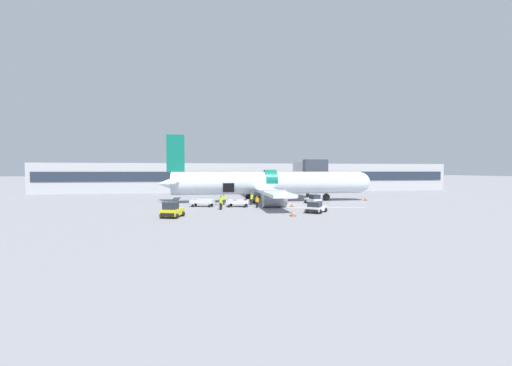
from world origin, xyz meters
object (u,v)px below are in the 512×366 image
Objects in this scene: baggage_tug_mid at (316,208)px; ground_crew_driver at (224,199)px; airplane at (267,184)px; suitcase_on_tarmac_upright at (221,206)px; baggage_cart_loading at (239,203)px; ground_crew_supervisor at (257,201)px; ground_crew_loader_b at (221,202)px; baggage_cart_queued at (202,203)px; baggage_tug_lead at (172,211)px; baggage_tug_rear at (313,200)px; ground_crew_loader_a at (252,198)px.

ground_crew_driver is at bearing 134.85° from baggage_tug_mid.
suitcase_on_tarmac_upright is (-7.74, -7.68, -2.60)m from airplane.
baggage_tug_mid is at bearing -41.15° from baggage_cart_loading.
ground_crew_loader_b is at bearing -164.50° from ground_crew_supervisor.
suitcase_on_tarmac_upright is (0.08, 1.65, -0.68)m from ground_crew_loader_b.
baggage_tug_mid is at bearing -32.22° from baggage_cart_queued.
baggage_cart_loading is at bearing -12.20° from baggage_cart_queued.
baggage_tug_lead is 1.83× the size of ground_crew_supervisor.
ground_crew_driver reaches higher than suitcase_on_tarmac_upright.
ground_crew_loader_b is at bearing -132.55° from baggage_cart_loading.
baggage_tug_mid is 11.15m from baggage_cart_loading.
suitcase_on_tarmac_upright is (-4.80, 0.30, -0.57)m from ground_crew_supervisor.
suitcase_on_tarmac_upright is at bearing -42.19° from baggage_cart_queued.
ground_crew_driver is (3.08, 1.90, 0.29)m from baggage_cart_queued.
suitcase_on_tarmac_upright is at bearing -155.17° from baggage_cart_loading.
suitcase_on_tarmac_upright is (2.45, -2.22, -0.25)m from baggage_cart_queued.
baggage_cart_loading is (-5.25, -6.53, -2.36)m from airplane.
baggage_tug_mid is 0.99× the size of baggage_tug_rear.
baggage_cart_loading is at bearing -129.30° from ground_crew_loader_a.
baggage_tug_lead reaches higher than baggage_tug_mid.
ground_crew_loader_b reaches higher than baggage_cart_queued.
ground_crew_loader_a is (2.20, 2.68, 0.38)m from baggage_cart_loading.
airplane is at bearing 48.64° from baggage_tug_lead.
ground_crew_loader_b is (2.37, -3.87, 0.43)m from baggage_cart_queued.
ground_crew_loader_b is (-14.02, -4.86, 0.33)m from baggage_tug_rear.
baggage_cart_queued is 2.76× the size of ground_crew_driver.
baggage_tug_rear reaches higher than baggage_cart_loading.
ground_crew_supervisor is at bearing -46.69° from ground_crew_driver.
airplane is at bearing 69.76° from ground_crew_supervisor.
baggage_tug_mid is 1.88× the size of ground_crew_loader_a.
baggage_tug_mid is 0.74× the size of baggage_cart_queued.
baggage_cart_loading is at bearing 138.85° from baggage_tug_mid.
ground_crew_driver is (-4.06, 0.29, -0.07)m from ground_crew_loader_a.
baggage_tug_lead is at bearing -175.82° from baggage_tug_mid.
baggage_tug_lead is at bearing -126.79° from suitcase_on_tarmac_upright.
airplane is 10.89× the size of baggage_tug_mid.
baggage_tug_lead reaches higher than baggage_cart_loading.
baggage_tug_mid is at bearing 4.18° from baggage_tug_lead.
baggage_tug_lead is 0.93× the size of baggage_tug_rear.
ground_crew_supervisor is (0.11, -4.13, -0.04)m from ground_crew_loader_a.
baggage_tug_mid is (3.15, -13.87, -2.29)m from airplane.
airplane is at bearing 44.79° from suitcase_on_tarmac_upright.
ground_crew_loader_a is at bearing 47.70° from baggage_tug_lead.
baggage_tug_lead is 9.23m from suitcase_on_tarmac_upright.
suitcase_on_tarmac_upright is at bearing -135.21° from airplane.
baggage_tug_mid reaches higher than baggage_cart_queued.
ground_crew_loader_a is 4.07m from ground_crew_driver.
ground_crew_loader_a is 7.27m from ground_crew_loader_b.
ground_crew_loader_b is at bearing -97.04° from ground_crew_driver.
baggage_cart_loading is (-11.44, -2.06, -0.11)m from baggage_tug_rear.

